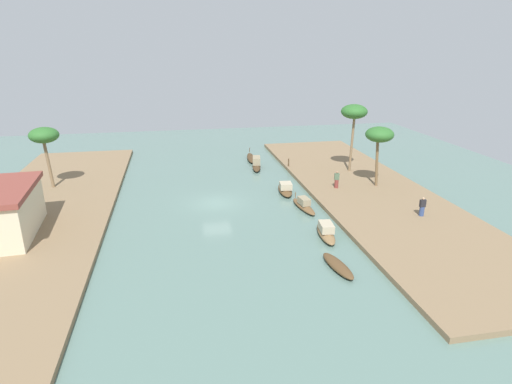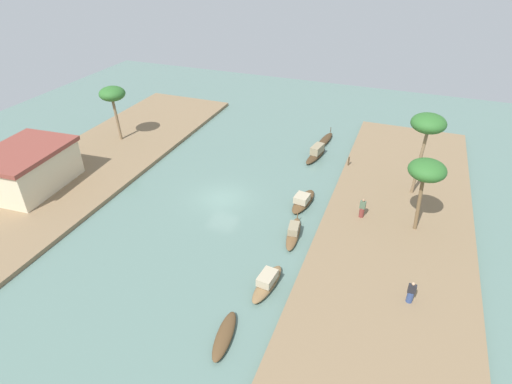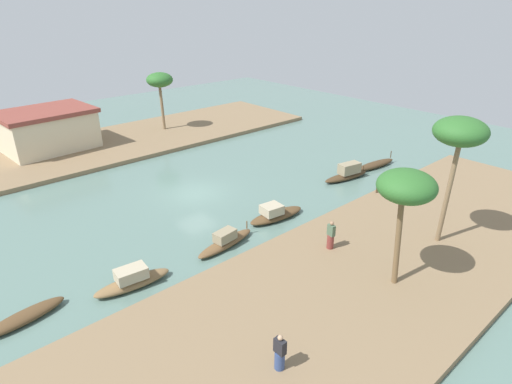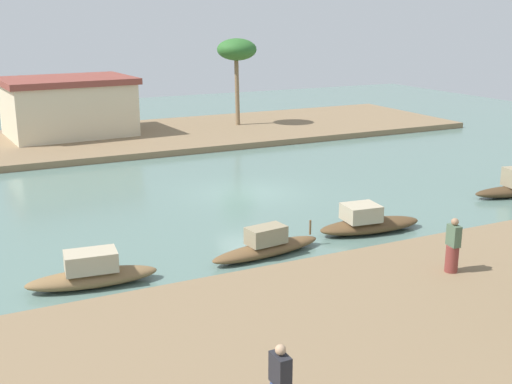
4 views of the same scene
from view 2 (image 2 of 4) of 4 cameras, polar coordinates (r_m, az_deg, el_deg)
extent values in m
plane|color=slate|center=(35.61, -4.66, -0.89)|extent=(70.00, 70.00, 0.00)
cube|color=#846B4C|center=(32.91, 18.55, -5.42)|extent=(41.47, 11.05, 0.36)
cube|color=#846B4C|center=(42.97, -22.20, 3.09)|extent=(41.47, 11.05, 0.36)
ellipsoid|color=#47331E|center=(42.33, 8.17, 4.93)|extent=(4.21, 1.62, 0.47)
cube|color=gray|center=(42.28, 8.39, 5.84)|extent=(1.84, 1.12, 0.80)
cylinder|color=#47331E|center=(43.68, 9.18, 6.27)|extent=(0.07, 0.07, 0.35)
ellipsoid|color=brown|center=(24.54, -4.35, -19.04)|extent=(3.61, 1.37, 0.47)
ellipsoid|color=brown|center=(34.88, 6.50, -1.30)|extent=(4.07, 1.61, 0.48)
cube|color=tan|center=(34.28, 6.31, -0.87)|extent=(1.34, 1.20, 0.58)
ellipsoid|color=#47331E|center=(45.71, 9.40, 6.97)|extent=(4.46, 1.30, 0.50)
cylinder|color=#47331E|center=(47.20, 10.21, 8.39)|extent=(0.07, 0.07, 0.61)
ellipsoid|color=brown|center=(31.27, 5.15, -5.70)|extent=(4.16, 1.39, 0.43)
cube|color=gray|center=(30.95, 5.19, -5.00)|extent=(1.36, 0.87, 0.57)
cylinder|color=brown|center=(32.45, 5.70, -3.22)|extent=(0.07, 0.07, 0.51)
ellipsoid|color=brown|center=(27.17, 1.55, -12.47)|extent=(3.85, 1.41, 0.49)
cube|color=tan|center=(26.79, 1.56, -11.67)|extent=(1.56, 1.06, 0.57)
cylinder|color=#33477A|center=(27.31, 20.34, -13.33)|extent=(0.39, 0.39, 0.75)
cube|color=#232328|center=(26.86, 20.61, -12.31)|extent=(0.26, 0.46, 0.59)
sphere|color=tan|center=(26.59, 20.77, -11.69)|extent=(0.20, 0.20, 0.20)
cylinder|color=brown|center=(33.46, 14.27, -2.72)|extent=(0.42, 0.42, 0.79)
cube|color=#4C664C|center=(33.07, 14.43, -1.71)|extent=(0.29, 0.46, 0.63)
sphere|color=#9E7556|center=(32.85, 14.53, -1.10)|extent=(0.21, 0.21, 0.21)
cylinder|color=#4C3823|center=(40.65, 12.58, 4.16)|extent=(0.14, 0.14, 0.88)
cylinder|color=brown|center=(32.42, 21.43, -1.45)|extent=(0.26, 0.54, 4.47)
ellipsoid|color=#2D6628|center=(31.09, 22.42, 2.80)|extent=(2.61, 2.61, 1.43)
cylinder|color=#7F6647|center=(36.73, 21.48, 3.79)|extent=(0.26, 0.38, 5.80)
ellipsoid|color=#2D6628|center=(35.36, 22.58, 8.70)|extent=(2.71, 2.71, 1.49)
cylinder|color=#7F6647|center=(46.72, -18.51, 9.44)|extent=(0.29, 0.49, 4.50)
ellipsoid|color=#2D6628|center=(45.80, -19.11, 12.62)|extent=(2.63, 2.63, 1.45)
cube|color=beige|center=(40.79, -28.79, 2.65)|extent=(7.59, 5.92, 3.17)
cube|color=brown|center=(40.08, -29.44, 4.84)|extent=(8.04, 6.27, 0.37)
camera|label=1|loc=(19.51, -84.75, -18.24)|focal=29.81mm
camera|label=3|loc=(16.81, 55.72, -6.00)|focal=29.95mm
camera|label=4|loc=(22.09, 47.83, -12.24)|focal=45.41mm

